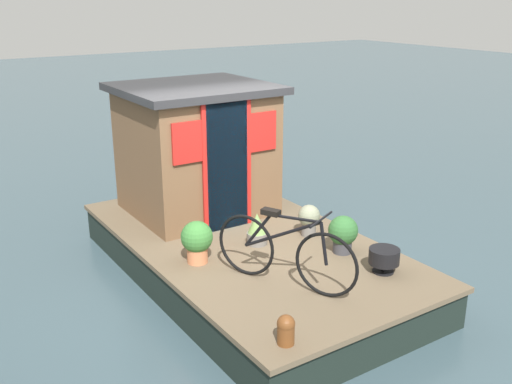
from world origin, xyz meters
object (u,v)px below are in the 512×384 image
(potted_plant_mint, at_px, (257,229))
(charcoal_grill, at_px, (384,257))
(bicycle, at_px, (285,251))
(potted_plant_rosemary, at_px, (309,219))
(potted_plant_thyme, at_px, (197,240))
(mooring_bollard, at_px, (286,329))
(houseboat_cabin, at_px, (197,149))
(potted_plant_basil, at_px, (343,233))

(potted_plant_mint, xyz_separation_m, charcoal_grill, (-1.45, -0.75, -0.01))
(bicycle, relative_size, potted_plant_rosemary, 3.69)
(potted_plant_thyme, bearing_deg, potted_plant_rosemary, -93.03)
(potted_plant_thyme, distance_m, mooring_bollard, 1.95)
(houseboat_cabin, distance_m, potted_plant_thyme, 1.88)
(potted_plant_mint, xyz_separation_m, mooring_bollard, (-2.00, 1.01, -0.04))
(houseboat_cabin, xyz_separation_m, potted_plant_basil, (-2.28, -0.75, -0.66))
(houseboat_cabin, bearing_deg, potted_plant_thyme, 151.50)
(bicycle, distance_m, charcoal_grill, 1.19)
(potted_plant_mint, relative_size, mooring_bollard, 1.42)
(potted_plant_basil, xyz_separation_m, potted_plant_thyme, (0.72, 1.60, 0.02))
(potted_plant_rosemary, relative_size, potted_plant_thyme, 0.82)
(houseboat_cabin, height_order, bicycle, houseboat_cabin)
(potted_plant_rosemary, height_order, potted_plant_thyme, potted_plant_thyme)
(houseboat_cabin, bearing_deg, potted_plant_mint, -178.78)
(charcoal_grill, bearing_deg, potted_plant_thyme, 49.56)
(potted_plant_rosemary, bearing_deg, potted_plant_thyme, 86.97)
(houseboat_cabin, height_order, potted_plant_thyme, houseboat_cabin)
(bicycle, height_order, mooring_bollard, bicycle)
(charcoal_grill, xyz_separation_m, mooring_bollard, (-0.55, 1.77, -0.04))
(potted_plant_mint, distance_m, potted_plant_basil, 1.07)
(bicycle, xyz_separation_m, potted_plant_rosemary, (0.93, -1.07, -0.16))
(houseboat_cabin, height_order, potted_plant_mint, houseboat_cabin)
(bicycle, distance_m, potted_plant_basil, 1.13)
(potted_plant_mint, height_order, potted_plant_thyme, potted_plant_thyme)
(potted_plant_rosemary, distance_m, potted_plant_mint, 0.72)
(bicycle, distance_m, mooring_bollard, 1.16)
(potted_plant_mint, bearing_deg, bicycle, 161.54)
(houseboat_cabin, xyz_separation_m, potted_plant_mint, (-1.49, -0.03, -0.72))
(potted_plant_rosemary, relative_size, charcoal_grill, 1.20)
(bicycle, relative_size, potted_plant_basil, 3.28)
(charcoal_grill, relative_size, mooring_bollard, 1.21)
(houseboat_cabin, distance_m, bicycle, 2.64)
(bicycle, relative_size, potted_plant_mint, 3.76)
(bicycle, xyz_separation_m, potted_plant_mint, (1.07, -0.36, -0.20))
(bicycle, distance_m, potted_plant_mint, 1.15)
(potted_plant_basil, relative_size, potted_plant_thyme, 0.92)
(potted_plant_rosemary, height_order, charcoal_grill, potted_plant_rosemary)
(houseboat_cabin, relative_size, bicycle, 1.32)
(potted_plant_mint, height_order, mooring_bollard, potted_plant_mint)
(potted_plant_basil, relative_size, mooring_bollard, 1.63)
(potted_plant_rosemary, bearing_deg, mooring_bollard, 137.10)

